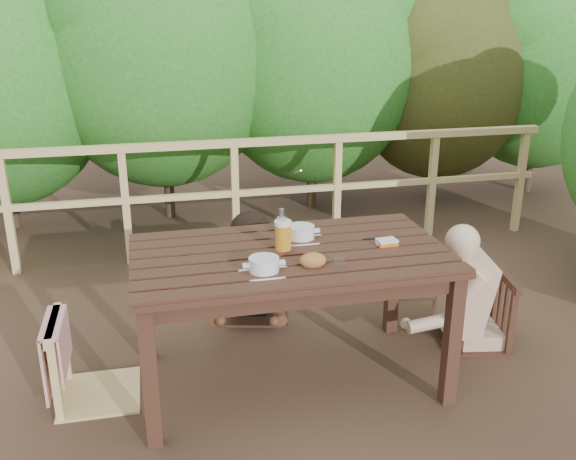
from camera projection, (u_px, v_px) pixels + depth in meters
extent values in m
plane|color=brown|center=(290.00, 378.00, 3.67)|extent=(60.00, 60.00, 0.00)
cube|color=#361E15|center=(290.00, 318.00, 3.54)|extent=(1.69, 0.95, 0.78)
cube|color=#D7B874|center=(92.00, 322.00, 3.36)|extent=(0.46, 0.46, 0.91)
cube|color=#361E15|center=(253.00, 249.00, 4.30)|extent=(0.58, 0.58, 0.96)
cube|color=#361E15|center=(477.00, 279.00, 3.95)|extent=(0.50, 0.50, 0.86)
cube|color=#D7B874|center=(235.00, 199.00, 5.33)|extent=(5.60, 0.10, 1.01)
cylinder|color=white|center=(264.00, 266.00, 3.13)|extent=(0.26, 0.26, 0.09)
cylinder|color=white|center=(301.00, 233.00, 3.58)|extent=(0.26, 0.26, 0.09)
ellipsoid|color=#AB5F2B|center=(313.00, 261.00, 3.20)|extent=(0.14, 0.11, 0.08)
cylinder|color=gold|center=(283.00, 237.00, 3.39)|extent=(0.09, 0.09, 0.18)
cylinder|color=silver|center=(282.00, 230.00, 3.40)|extent=(0.06, 0.06, 0.24)
cylinder|color=white|center=(339.00, 263.00, 3.19)|extent=(0.06, 0.06, 0.07)
cube|color=white|center=(387.00, 243.00, 3.48)|extent=(0.12, 0.09, 0.05)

